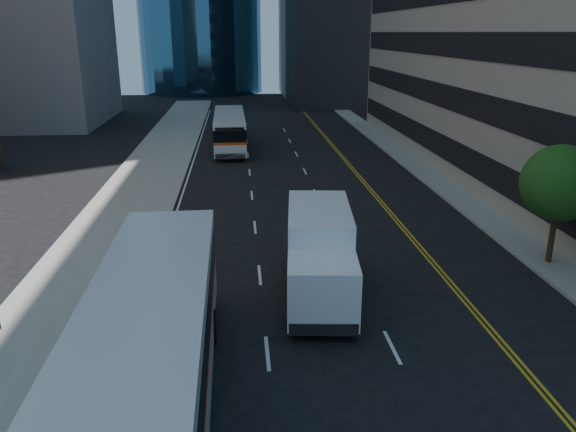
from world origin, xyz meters
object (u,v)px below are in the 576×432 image
at_px(bus_front, 149,355).
at_px(box_truck, 320,254).
at_px(bus_rear, 230,130).
at_px(street_tree, 560,183).

relative_size(bus_front, box_truck, 1.95).
bearing_deg(bus_rear, bus_front, -93.53).
xyz_separation_m(street_tree, bus_front, (-15.60, -8.89, -1.71)).
bearing_deg(bus_rear, street_tree, -63.47).
bearing_deg(box_truck, bus_rear, 102.92).
relative_size(street_tree, box_truck, 0.73).
height_order(street_tree, bus_rear, street_tree).
relative_size(bus_rear, box_truck, 1.66).
bearing_deg(street_tree, bus_rear, 117.45).
xyz_separation_m(bus_front, box_truck, (5.28, 6.74, -0.20)).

